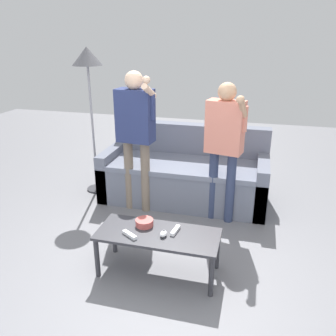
# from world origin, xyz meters

# --- Properties ---
(ground_plane) EXTENTS (12.00, 12.00, 0.00)m
(ground_plane) POSITION_xyz_m (0.00, 0.00, 0.00)
(ground_plane) COLOR slate
(couch) EXTENTS (2.06, 0.90, 0.91)m
(couch) POSITION_xyz_m (-0.12, 1.59, 0.32)
(couch) COLOR slate
(couch) RESTS_ON ground
(coffee_table) EXTENTS (1.07, 0.45, 0.40)m
(coffee_table) POSITION_xyz_m (-0.02, 0.01, 0.35)
(coffee_table) COLOR #2D2D33
(coffee_table) RESTS_ON ground
(snack_bowl) EXTENTS (0.16, 0.16, 0.06)m
(snack_bowl) POSITION_xyz_m (-0.18, 0.11, 0.43)
(snack_bowl) COLOR #B24C47
(snack_bowl) RESTS_ON coffee_table
(game_remote_nunchuk) EXTENTS (0.06, 0.09, 0.05)m
(game_remote_nunchuk) POSITION_xyz_m (0.04, -0.02, 0.43)
(game_remote_nunchuk) COLOR white
(game_remote_nunchuk) RESTS_ON coffee_table
(floor_lamp) EXTENTS (0.37, 0.37, 1.88)m
(floor_lamp) POSITION_xyz_m (-1.34, 1.52, 1.65)
(floor_lamp) COLOR #2D2D33
(floor_lamp) RESTS_ON ground
(player_left) EXTENTS (0.49, 0.36, 1.65)m
(player_left) POSITION_xyz_m (-0.61, 1.13, 1.04)
(player_left) COLOR #756656
(player_left) RESTS_ON ground
(player_right) EXTENTS (0.45, 0.42, 1.57)m
(player_right) POSITION_xyz_m (0.40, 1.12, 0.98)
(player_right) COLOR #2D3856
(player_right) RESTS_ON ground
(game_remote_wand_near) EXTENTS (0.06, 0.16, 0.03)m
(game_remote_wand_near) POSITION_xyz_m (0.12, 0.07, 0.42)
(game_remote_wand_near) COLOR white
(game_remote_wand_near) RESTS_ON coffee_table
(game_remote_wand_far) EXTENTS (0.16, 0.12, 0.03)m
(game_remote_wand_far) POSITION_xyz_m (-0.24, -0.10, 0.42)
(game_remote_wand_far) COLOR white
(game_remote_wand_far) RESTS_ON coffee_table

